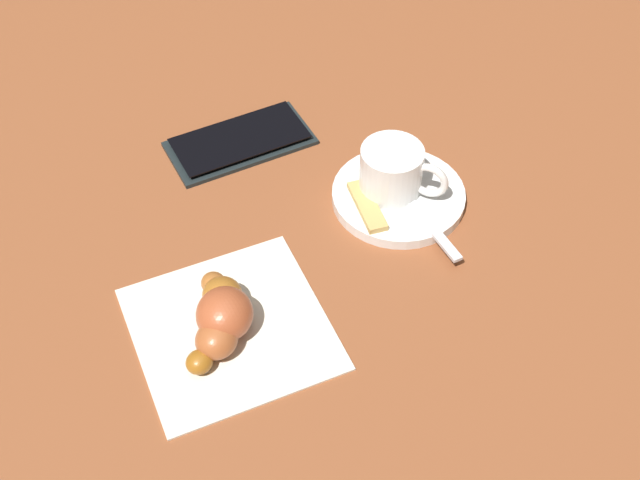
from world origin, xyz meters
The scene contains 8 objects.
ground_plane centered at (0.00, 0.00, 0.00)m, with size 1.80×1.80×0.00m, color brown.
saucer centered at (0.08, 0.01, 0.01)m, with size 0.13×0.13×0.01m, color white.
espresso_cup centered at (0.08, 0.02, 0.03)m, with size 0.06×0.08×0.05m.
teaspoon centered at (0.09, 0.00, 0.01)m, with size 0.04×0.14×0.01m.
sugar_packet centered at (0.05, 0.01, 0.01)m, with size 0.06×0.02×0.01m, color tan.
napkin centered at (-0.12, -0.02, 0.00)m, with size 0.16×0.16×0.00m, color silver.
croissant centered at (-0.13, -0.02, 0.02)m, with size 0.08×0.09×0.04m.
cell_phone centered at (0.01, 0.17, 0.00)m, with size 0.15×0.09×0.01m.
Camera 1 is at (-0.31, -0.39, 0.57)m, focal length 46.89 mm.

